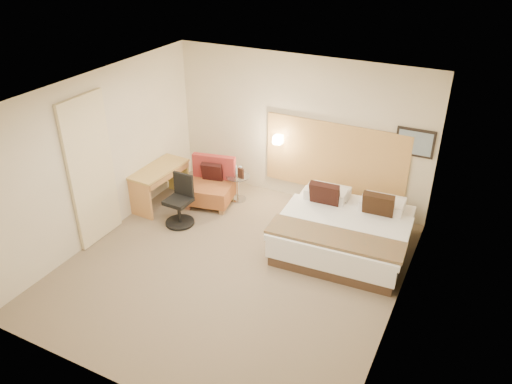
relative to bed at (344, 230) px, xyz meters
The scene contains 20 objects.
floor 1.87m from the bed, 136.47° to the right, with size 4.80×5.00×0.02m, color #776650.
ceiling 3.02m from the bed, 136.47° to the right, with size 4.80×5.00×0.02m, color white.
wall_back 2.10m from the bed, 136.92° to the left, with size 4.80×0.02×2.70m, color beige.
wall_front 4.13m from the bed, 109.43° to the right, with size 4.80×0.02×2.70m, color beige.
wall_left 4.08m from the bed, 161.32° to the right, with size 0.02×5.00×2.70m, color beige.
wall_right 1.96m from the bed, 49.55° to the right, with size 0.02×5.00×2.70m, color beige.
headboard_panel 1.50m from the bed, 117.66° to the left, with size 2.60×0.04×1.30m, color #BE8A4A.
art_frame 1.83m from the bed, 60.46° to the left, with size 0.62×0.03×0.47m, color black.
art_canvas 1.82m from the bed, 60.05° to the left, with size 0.54×0.01×0.39m, color gray.
lamp_arm 2.20m from the bed, 145.51° to the left, with size 0.02×0.02×0.12m, color silver.
lamp_shade 2.17m from the bed, 146.93° to the left, with size 0.15×0.15×0.15m, color #FFEDC6.
curtain 4.09m from the bed, 157.69° to the right, with size 0.06×0.90×2.42m, color beige.
bottle_a 2.44m from the bed, 164.28° to the left, with size 0.05×0.05×0.18m, color #93CEE4.
bottle_b 2.34m from the bed, 163.62° to the left, with size 0.05×0.05×0.18m, color #83ADCA.
menu_folder 2.25m from the bed, 165.63° to the left, with size 0.12×0.04×0.20m, color #321C14.
bed is the anchor object (origin of this frame).
lounge_chair 2.68m from the bed, behind, with size 0.94×0.86×0.86m.
side_table 2.34m from the bed, 165.02° to the left, with size 0.53×0.53×0.50m.
desk 3.46m from the bed, behind, with size 0.59×1.20×0.73m.
desk_chair 2.81m from the bed, 168.50° to the right, with size 0.52×0.52×0.89m.
Camera 1 is at (3.06, -5.32, 4.68)m, focal length 35.00 mm.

